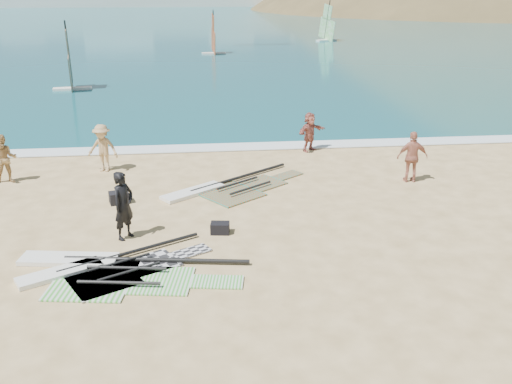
{
  "coord_description": "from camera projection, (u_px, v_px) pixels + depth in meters",
  "views": [
    {
      "loc": [
        -0.37,
        -11.95,
        7.01
      ],
      "look_at": [
        1.34,
        4.0,
        1.0
      ],
      "focal_mm": 40.0,
      "sensor_mm": 36.0,
      "label": 1
    }
  ],
  "objects": [
    {
      "name": "beachgoer_left",
      "position": [
        4.0,
        159.0,
        20.56
      ],
      "size": [
        1.0,
        0.84,
        1.82
      ],
      "primitive_type": "imported",
      "rotation": [
        0.0,
        0.0,
        0.19
      ],
      "color": "tan",
      "rests_on": "ground"
    },
    {
      "name": "beachgoer_mid",
      "position": [
        103.0,
        148.0,
        21.84
      ],
      "size": [
        1.34,
        1.01,
        1.85
      ],
      "primitive_type": "imported",
      "rotation": [
        0.0,
        0.0,
        -0.3
      ],
      "color": "tan",
      "rests_on": "ground"
    },
    {
      "name": "windsurfer_centre",
      "position": [
        213.0,
        41.0,
        56.04
      ],
      "size": [
        2.39,
        2.86,
        4.27
      ],
      "rotation": [
        0.0,
        0.0,
        0.09
      ],
      "color": "white",
      "rests_on": "ground"
    },
    {
      "name": "beachgoer_back",
      "position": [
        412.0,
        157.0,
        20.69
      ],
      "size": [
        1.15,
        0.57,
        1.89
      ],
      "primitive_type": "imported",
      "rotation": [
        0.0,
        0.0,
        3.04
      ],
      "color": "#B76E57",
      "rests_on": "ground"
    },
    {
      "name": "rig_orange",
      "position": [
        226.0,
        188.0,
        20.19
      ],
      "size": [
        5.35,
        4.21,
        0.2
      ],
      "rotation": [
        0.0,
        0.0,
        0.64
      ],
      "color": "#DC3602",
      "rests_on": "ground"
    },
    {
      "name": "surf_line",
      "position": [
        206.0,
        149.0,
        25.08
      ],
      "size": [
        300.0,
        1.2,
        0.04
      ],
      "primitive_type": "cube",
      "color": "white",
      "rests_on": "ground"
    },
    {
      "name": "windsurfer_right",
      "position": [
        327.0,
        29.0,
        67.89
      ],
      "size": [
        2.66,
        2.9,
        4.72
      ],
      "rotation": [
        0.0,
        0.0,
        0.43
      ],
      "color": "white",
      "rests_on": "ground"
    },
    {
      "name": "beachgoer_right",
      "position": [
        310.0,
        132.0,
        24.48
      ],
      "size": [
        1.55,
        1.35,
        1.69
      ],
      "primitive_type": "imported",
      "rotation": [
        0.0,
        0.0,
        0.65
      ],
      "color": "#A05549",
      "rests_on": "ground"
    },
    {
      "name": "person_wetsuit",
      "position": [
        124.0,
        206.0,
        16.11
      ],
      "size": [
        0.81,
        0.87,
        2.0
      ],
      "primitive_type": "imported",
      "rotation": [
        0.0,
        0.0,
        0.95
      ],
      "color": "black",
      "rests_on": "ground"
    },
    {
      "name": "rig_green",
      "position": [
        109.0,
        270.0,
        14.54
      ],
      "size": [
        6.06,
        2.82,
        0.2
      ],
      "rotation": [
        0.0,
        0.0,
        -0.15
      ],
      "color": "green",
      "rests_on": "ground"
    },
    {
      "name": "gear_bag_far",
      "position": [
        220.0,
        228.0,
        16.7
      ],
      "size": [
        0.59,
        0.45,
        0.32
      ],
      "primitive_type": "cube",
      "rotation": [
        0.0,
        0.0,
        -0.14
      ],
      "color": "black",
      "rests_on": "ground"
    },
    {
      "name": "gear_bag_near",
      "position": [
        119.0,
        198.0,
        18.93
      ],
      "size": [
        0.71,
        0.6,
        0.39
      ],
      "primitive_type": "cube",
      "rotation": [
        0.0,
        0.0,
        0.28
      ],
      "color": "black",
      "rests_on": "ground"
    },
    {
      "name": "windsurfer_left",
      "position": [
        70.0,
        70.0,
        37.82
      ],
      "size": [
        2.59,
        3.04,
        4.58
      ],
      "rotation": [
        0.0,
        0.0,
        0.16
      ],
      "color": "white",
      "rests_on": "ground"
    },
    {
      "name": "sea",
      "position": [
        194.0,
        10.0,
        136.52
      ],
      "size": [
        300.0,
        240.0,
        0.06
      ],
      "primitive_type": "cube",
      "color": "#0B5051",
      "rests_on": "ground"
    },
    {
      "name": "rig_grey",
      "position": [
        103.0,
        269.0,
        14.56
      ],
      "size": [
        4.93,
        3.4,
        0.19
      ],
      "rotation": [
        0.0,
        0.0,
        0.5
      ],
      "color": "#262628",
      "rests_on": "ground"
    },
    {
      "name": "ground",
      "position": [
        218.0,
        291.0,
        13.63
      ],
      "size": [
        300.0,
        300.0,
        0.0
      ],
      "primitive_type": "plane",
      "color": "#E4C286",
      "rests_on": "ground"
    }
  ]
}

